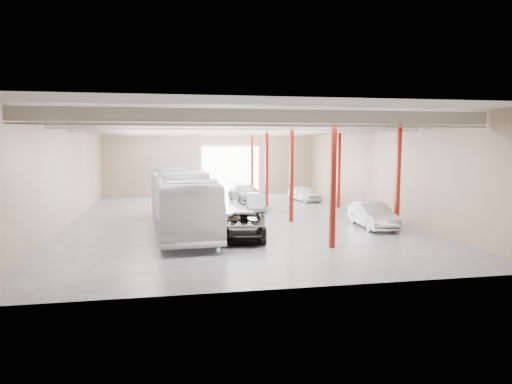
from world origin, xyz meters
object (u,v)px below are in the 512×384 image
object	(u,v)px
coach_bus	(181,201)
car_right_near	(373,215)
car_row_a	(206,211)
car_right_far	(304,193)
black_sedan	(244,226)
car_row_c	(245,193)
car_row_b	(256,202)

from	to	relation	value
coach_bus	car_right_near	bearing A→B (deg)	-9.51
car_row_a	car_right_far	size ratio (longest dim) A/B	1.21
car_right_near	black_sedan	bearing A→B (deg)	-165.54
black_sedan	car_right_near	distance (m)	8.77
car_row_c	car_right_far	world-z (taller)	car_row_c
car_right_far	black_sedan	bearing A→B (deg)	-132.67
car_row_b	car_right_far	world-z (taller)	car_right_far
car_row_a	car_row_c	xyz separation A→B (m)	(4.50, 10.98, -0.05)
black_sedan	car_row_c	xyz separation A→B (m)	(2.79, 16.18, 0.06)
car_right_far	car_row_b	bearing A→B (deg)	-151.88
car_row_b	car_row_c	xyz separation A→B (m)	(0.08, 5.78, 0.11)
coach_bus	car_row_a	xyz separation A→B (m)	(1.69, 2.22, -1.01)
car_row_c	car_right_near	size ratio (longest dim) A/B	1.13
coach_bus	car_row_c	size ratio (longest dim) A/B	2.42
coach_bus	car_row_b	bearing A→B (deg)	46.81
car_row_c	black_sedan	bearing A→B (deg)	-108.42
car_row_a	car_row_b	world-z (taller)	car_row_a
car_right_far	car_right_near	bearing A→B (deg)	-103.27
car_row_c	car_right_near	xyz separation A→B (m)	(5.80, -14.41, 0.00)
black_sedan	car_row_a	world-z (taller)	car_row_a
car_row_c	car_right_far	bearing A→B (deg)	-15.45
coach_bus	car_right_near	size ratio (longest dim) A/B	2.74
coach_bus	car_row_b	xyz separation A→B (m)	(6.11, 7.42, -1.17)
car_row_a	car_right_far	bearing A→B (deg)	44.58
coach_bus	car_row_b	distance (m)	9.68
car_right_near	car_row_c	bearing A→B (deg)	114.77
car_row_b	car_right_far	size ratio (longest dim) A/B	1.01
black_sedan	car_row_c	distance (m)	16.42
black_sedan	car_right_near	xyz separation A→B (m)	(8.59, 1.76, 0.06)
car_right_near	coach_bus	bearing A→B (deg)	177.05
car_row_b	car_right_near	world-z (taller)	car_right_near
black_sedan	car_row_c	bearing A→B (deg)	90.67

